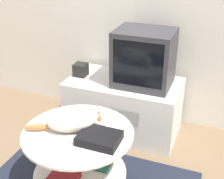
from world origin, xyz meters
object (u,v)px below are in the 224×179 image
at_px(tv, 144,58).
at_px(dvd_box, 99,138).
at_px(speaker, 81,70).
at_px(cat, 73,121).

xyz_separation_m(tv, dvd_box, (-0.02, -0.93, -0.21)).
height_order(speaker, cat, cat).
bearing_deg(dvd_box, speaker, 122.45).
height_order(speaker, dvd_box, speaker).
relative_size(tv, speaker, 4.18).
bearing_deg(cat, speaker, 86.06).
relative_size(dvd_box, cat, 0.52).
relative_size(tv, cat, 0.97).
relative_size(tv, dvd_box, 1.87).
xyz_separation_m(tv, cat, (-0.24, -0.86, -0.17)).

